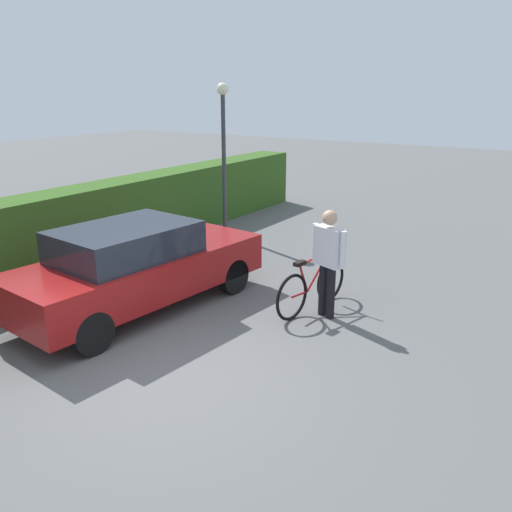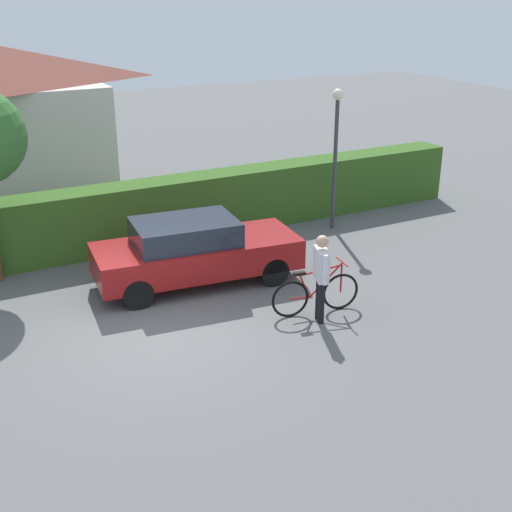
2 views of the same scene
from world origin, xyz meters
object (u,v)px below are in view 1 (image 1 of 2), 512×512
(parked_car_near, at_px, (137,266))
(street_lamp, at_px, (223,137))
(person_rider, at_px, (328,255))
(bicycle, at_px, (312,286))

(parked_car_near, relative_size, street_lamp, 1.24)
(person_rider, bearing_deg, bicycle, 71.09)
(parked_car_near, height_order, bicycle, parked_car_near)
(bicycle, xyz_separation_m, street_lamp, (3.08, 3.96, 1.96))
(bicycle, distance_m, person_rider, 0.69)
(person_rider, distance_m, street_lamp, 5.50)
(bicycle, height_order, person_rider, person_rider)
(parked_car_near, xyz_separation_m, bicycle, (1.50, -2.39, -0.34))
(street_lamp, bearing_deg, person_rider, -126.71)
(parked_car_near, distance_m, person_rider, 3.05)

